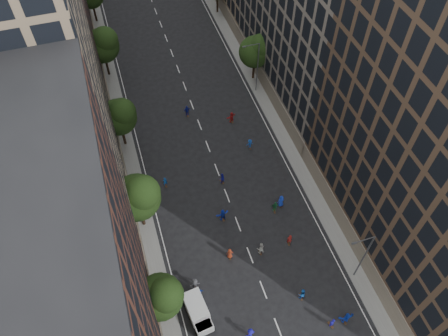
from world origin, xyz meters
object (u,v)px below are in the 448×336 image
Objects in this scene: streetlamp_far at (256,65)px; cargo_van at (198,312)px; streetlamp_near at (363,255)px; skater_2 at (302,294)px; skater_1 at (332,323)px.

streetlamp_far is 37.15m from cargo_van.
streetlamp_near is 1.00× the size of streetlamp_far.
streetlamp_far reaches higher than cargo_van.
skater_2 is (-6.70, -0.57, -4.27)m from streetlamp_near.
skater_1 is (-4.88, -37.42, -4.34)m from streetlamp_far.
skater_1 is at bearing -97.44° from streetlamp_far.
skater_2 is at bearing -13.98° from cargo_van.
streetlamp_far is (0.00, 33.00, 0.00)m from streetlamp_near.
cargo_van is 2.80× the size of skater_1.
cargo_van is 14.31m from skater_1.
skater_2 is (11.49, -1.42, -0.34)m from cargo_van.
skater_1 is at bearing 116.36° from skater_2.
streetlamp_near is 1.95× the size of cargo_van.
streetlamp_near is 7.96m from skater_2.
skater_1 is (-4.88, -4.42, -4.34)m from streetlamp_near.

